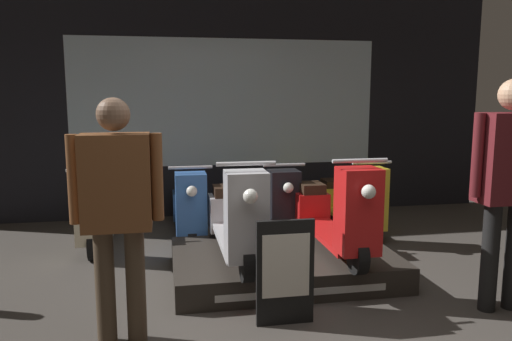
# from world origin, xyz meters

# --- Properties ---
(ground_plane) EXTENTS (30.00, 30.00, 0.00)m
(ground_plane) POSITION_xyz_m (0.00, 0.00, 0.00)
(ground_plane) COLOR #423D38
(shop_wall_back) EXTENTS (7.50, 0.09, 3.20)m
(shop_wall_back) POSITION_xyz_m (0.00, 3.51, 1.60)
(shop_wall_back) COLOR black
(shop_wall_back) RESTS_ON ground_plane
(display_platform) EXTENTS (2.01, 1.34, 0.23)m
(display_platform) POSITION_xyz_m (0.20, 1.00, 0.12)
(display_platform) COLOR #2D2823
(display_platform) RESTS_ON ground_plane
(scooter_display_left) EXTENTS (0.45, 1.72, 0.94)m
(scooter_display_left) POSITION_xyz_m (-0.25, 0.92, 0.58)
(scooter_display_left) COLOR black
(scooter_display_left) RESTS_ON display_platform
(scooter_display_right) EXTENTS (0.45, 1.72, 0.94)m
(scooter_display_right) POSITION_xyz_m (0.65, 0.92, 0.58)
(scooter_display_right) COLOR black
(scooter_display_right) RESTS_ON display_platform
(scooter_backrow_0) EXTENTS (0.45, 1.72, 0.94)m
(scooter_backrow_0) POSITION_xyz_m (-1.58, 2.36, 0.35)
(scooter_backrow_0) COLOR black
(scooter_backrow_0) RESTS_ON ground_plane
(scooter_backrow_1) EXTENTS (0.45, 1.72, 0.94)m
(scooter_backrow_1) POSITION_xyz_m (-0.59, 2.36, 0.35)
(scooter_backrow_1) COLOR black
(scooter_backrow_1) RESTS_ON ground_plane
(scooter_backrow_2) EXTENTS (0.45, 1.72, 0.94)m
(scooter_backrow_2) POSITION_xyz_m (0.40, 2.36, 0.35)
(scooter_backrow_2) COLOR black
(scooter_backrow_2) RESTS_ON ground_plane
(scooter_backrow_3) EXTENTS (0.45, 1.72, 0.94)m
(scooter_backrow_3) POSITION_xyz_m (1.39, 2.36, 0.35)
(scooter_backrow_3) COLOR black
(scooter_backrow_3) RESTS_ON ground_plane
(person_left_browsing) EXTENTS (0.60, 0.25, 1.65)m
(person_left_browsing) POSITION_xyz_m (-1.17, -0.02, 0.98)
(person_left_browsing) COLOR #473828
(person_left_browsing) RESTS_ON ground_plane
(person_right_browsing) EXTENTS (0.62, 0.26, 1.78)m
(person_right_browsing) POSITION_xyz_m (1.69, -0.02, 1.07)
(person_right_browsing) COLOR black
(person_right_browsing) RESTS_ON ground_plane
(price_sign_board) EXTENTS (0.42, 0.04, 0.78)m
(price_sign_board) POSITION_xyz_m (-0.02, 0.04, 0.40)
(price_sign_board) COLOR black
(price_sign_board) RESTS_ON ground_plane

